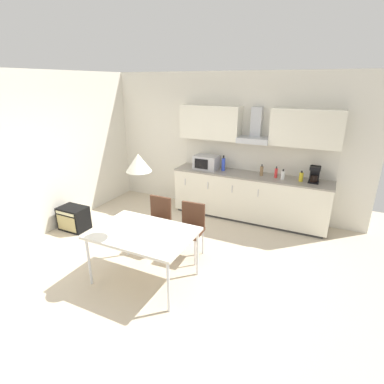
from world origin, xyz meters
TOP-DOWN VIEW (x-y plane):
  - ground_plane at (0.00, 0.00)m, footprint 7.30×7.26m
  - wall_back at (0.00, 2.47)m, footprint 5.84×0.10m
  - wall_left at (-2.48, 0.00)m, footprint 0.10×5.81m
  - kitchen_counter at (0.74, 2.12)m, footprint 3.05×0.62m
  - backsplash_tile at (0.74, 2.41)m, footprint 3.03×0.02m
  - upper_wall_cabinets at (0.74, 2.25)m, footprint 3.03×0.40m
  - microwave at (-0.19, 2.12)m, footprint 0.48×0.35m
  - coffee_maker at (1.89, 2.15)m, footprint 0.18×0.19m
  - bottle_brown at (0.95, 2.15)m, footprint 0.06×0.06m
  - bottle_yellow at (1.68, 2.10)m, footprint 0.07×0.07m
  - bottle_white at (1.36, 2.07)m, footprint 0.07×0.07m
  - bottle_red at (1.22, 2.13)m, footprint 0.06×0.06m
  - bottle_blue at (0.17, 2.16)m, footprint 0.07×0.07m
  - dining_table at (-0.00, -0.47)m, footprint 1.35×0.94m
  - chair_far_right at (0.30, 0.39)m, footprint 0.42×0.42m
  - chair_far_left at (-0.30, 0.39)m, footprint 0.40×0.40m
  - guitar_amp at (-2.08, 0.24)m, footprint 0.52×0.37m
  - pendant_lamp at (-0.00, -0.47)m, footprint 0.32×0.32m

SIDE VIEW (x-z plane):
  - ground_plane at x=0.00m, z-range -0.02..0.00m
  - guitar_amp at x=-2.08m, z-range 0.00..0.44m
  - kitchen_counter at x=0.74m, z-range 0.00..0.94m
  - chair_far_right at x=0.30m, z-range 0.10..0.97m
  - chair_far_left at x=-0.30m, z-range 0.10..0.97m
  - dining_table at x=0.00m, z-range 0.33..1.08m
  - bottle_white at x=1.36m, z-range 0.92..1.11m
  - bottle_yellow at x=1.68m, z-range 0.92..1.12m
  - bottle_red at x=1.22m, z-range 0.92..1.13m
  - bottle_brown at x=0.95m, z-range 0.92..1.14m
  - bottle_blue at x=0.17m, z-range 0.91..1.22m
  - microwave at x=-0.19m, z-range 0.93..1.21m
  - coffee_maker at x=1.89m, z-range 0.93..1.23m
  - backsplash_tile at x=0.74m, z-range 0.93..1.48m
  - wall_back at x=0.00m, z-range 0.00..2.82m
  - wall_left at x=-2.48m, z-range 0.00..2.82m
  - pendant_lamp at x=0.00m, z-range 1.59..1.81m
  - upper_wall_cabinets at x=0.74m, z-range 1.53..2.18m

